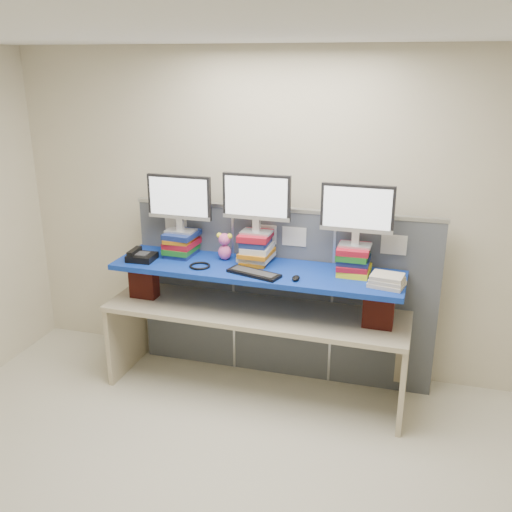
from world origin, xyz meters
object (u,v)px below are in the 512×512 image
(monitor_left, at_px, (179,200))
(desk_phone, at_px, (141,256))
(keyboard, at_px, (254,273))
(desk, at_px, (256,325))
(monitor_right, at_px, (357,212))
(blue_board, at_px, (256,270))
(monitor_center, at_px, (256,200))

(monitor_left, bearing_deg, desk_phone, -139.80)
(monitor_left, bearing_deg, keyboard, -20.36)
(desk, bearing_deg, monitor_right, 8.87)
(desk, distance_m, keyboard, 0.54)
(monitor_left, xyz_separation_m, monitor_right, (1.46, -0.03, 0.01))
(monitor_right, bearing_deg, desk_phone, -172.59)
(blue_board, height_order, monitor_right, monitor_right)
(monitor_center, bearing_deg, monitor_right, -0.00)
(blue_board, distance_m, desk_phone, 0.97)
(monitor_right, distance_m, desk_phone, 1.80)
(keyboard, distance_m, desk_phone, 1.00)
(monitor_center, height_order, monitor_right, monitor_center)
(blue_board, relative_size, desk_phone, 10.52)
(desk, height_order, blue_board, blue_board)
(blue_board, bearing_deg, desk_phone, -173.75)
(blue_board, xyz_separation_m, monitor_right, (0.76, 0.10, 0.51))
(desk_phone, bearing_deg, desk, 3.13)
(blue_board, xyz_separation_m, desk_phone, (-0.97, -0.08, 0.06))
(desk, relative_size, monitor_left, 4.50)
(monitor_center, bearing_deg, blue_board, -74.42)
(keyboard, bearing_deg, monitor_center, 118.98)
(keyboard, height_order, desk_phone, desk_phone)
(monitor_left, relative_size, monitor_center, 1.00)
(blue_board, height_order, monitor_center, monitor_center)
(monitor_left, xyz_separation_m, keyboard, (0.72, -0.29, -0.46))
(blue_board, height_order, desk_phone, desk_phone)
(desk, bearing_deg, monitor_left, 170.37)
(desk, bearing_deg, keyboard, -78.73)
(monitor_right, height_order, desk_phone, monitor_right)
(blue_board, bearing_deg, monitor_left, 170.37)
(monitor_right, relative_size, keyboard, 1.23)
(desk, relative_size, desk_phone, 11.18)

